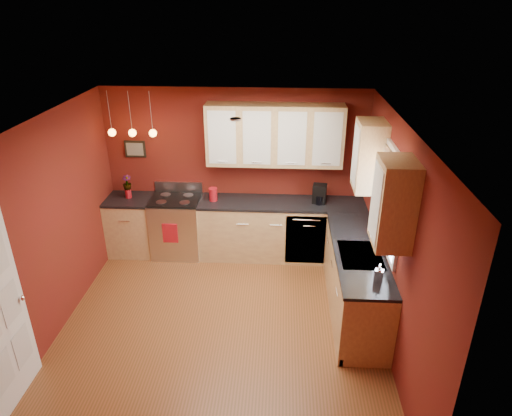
# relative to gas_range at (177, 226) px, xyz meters

# --- Properties ---
(floor) EXTENTS (4.20, 4.20, 0.00)m
(floor) POSITION_rel_gas_range_xyz_m (0.92, -1.80, -0.48)
(floor) COLOR brown
(floor) RESTS_ON ground
(ceiling) EXTENTS (4.00, 4.20, 0.02)m
(ceiling) POSITION_rel_gas_range_xyz_m (0.92, -1.80, 2.12)
(ceiling) COLOR white
(ceiling) RESTS_ON wall_back
(wall_back) EXTENTS (4.00, 0.02, 2.60)m
(wall_back) POSITION_rel_gas_range_xyz_m (0.92, 0.30, 0.82)
(wall_back) COLOR maroon
(wall_back) RESTS_ON floor
(wall_front) EXTENTS (4.00, 0.02, 2.60)m
(wall_front) POSITION_rel_gas_range_xyz_m (0.92, -3.90, 0.82)
(wall_front) COLOR maroon
(wall_front) RESTS_ON floor
(wall_left) EXTENTS (0.02, 4.20, 2.60)m
(wall_left) POSITION_rel_gas_range_xyz_m (-1.08, -1.80, 0.82)
(wall_left) COLOR maroon
(wall_left) RESTS_ON floor
(wall_right) EXTENTS (0.02, 4.20, 2.60)m
(wall_right) POSITION_rel_gas_range_xyz_m (2.92, -1.80, 0.82)
(wall_right) COLOR maroon
(wall_right) RESTS_ON floor
(base_cabinets_back_left) EXTENTS (0.70, 0.60, 0.90)m
(base_cabinets_back_left) POSITION_rel_gas_range_xyz_m (-0.73, -0.00, -0.03)
(base_cabinets_back_left) COLOR tan
(base_cabinets_back_left) RESTS_ON floor
(base_cabinets_back_right) EXTENTS (2.54, 0.60, 0.90)m
(base_cabinets_back_right) POSITION_rel_gas_range_xyz_m (1.65, -0.00, -0.03)
(base_cabinets_back_right) COLOR tan
(base_cabinets_back_right) RESTS_ON floor
(base_cabinets_right) EXTENTS (0.60, 2.10, 0.90)m
(base_cabinets_right) POSITION_rel_gas_range_xyz_m (2.62, -1.35, -0.03)
(base_cabinets_right) COLOR tan
(base_cabinets_right) RESTS_ON floor
(counter_back_left) EXTENTS (0.70, 0.62, 0.04)m
(counter_back_left) POSITION_rel_gas_range_xyz_m (-0.73, -0.00, 0.44)
(counter_back_left) COLOR black
(counter_back_left) RESTS_ON base_cabinets_back_left
(counter_back_right) EXTENTS (2.54, 0.62, 0.04)m
(counter_back_right) POSITION_rel_gas_range_xyz_m (1.65, -0.00, 0.44)
(counter_back_right) COLOR black
(counter_back_right) RESTS_ON base_cabinets_back_right
(counter_right) EXTENTS (0.62, 2.10, 0.04)m
(counter_right) POSITION_rel_gas_range_xyz_m (2.62, -1.35, 0.44)
(counter_right) COLOR black
(counter_right) RESTS_ON base_cabinets_right
(gas_range) EXTENTS (0.76, 0.64, 1.11)m
(gas_range) POSITION_rel_gas_range_xyz_m (0.00, 0.00, 0.00)
(gas_range) COLOR silver
(gas_range) RESTS_ON floor
(dishwasher_front) EXTENTS (0.60, 0.02, 0.80)m
(dishwasher_front) POSITION_rel_gas_range_xyz_m (2.02, -0.29, -0.03)
(dishwasher_front) COLOR silver
(dishwasher_front) RESTS_ON base_cabinets_back_right
(sink) EXTENTS (0.50, 0.70, 0.33)m
(sink) POSITION_rel_gas_range_xyz_m (2.62, -1.50, 0.43)
(sink) COLOR gray
(sink) RESTS_ON counter_right
(window) EXTENTS (0.06, 1.02, 1.22)m
(window) POSITION_rel_gas_range_xyz_m (2.89, -1.50, 1.21)
(window) COLOR white
(window) RESTS_ON wall_right
(upper_cabinets_back) EXTENTS (2.00, 0.35, 0.90)m
(upper_cabinets_back) POSITION_rel_gas_range_xyz_m (1.52, 0.12, 1.47)
(upper_cabinets_back) COLOR tan
(upper_cabinets_back) RESTS_ON wall_back
(upper_cabinets_right) EXTENTS (0.35, 1.95, 0.90)m
(upper_cabinets_right) POSITION_rel_gas_range_xyz_m (2.75, -1.48, 1.47)
(upper_cabinets_right) COLOR tan
(upper_cabinets_right) RESTS_ON wall_right
(wall_picture) EXTENTS (0.32, 0.03, 0.26)m
(wall_picture) POSITION_rel_gas_range_xyz_m (-0.63, 0.28, 1.17)
(wall_picture) COLOR black
(wall_picture) RESTS_ON wall_back
(pendant_lights) EXTENTS (0.71, 0.11, 0.66)m
(pendant_lights) POSITION_rel_gas_range_xyz_m (-0.53, -0.05, 1.53)
(pendant_lights) COLOR gray
(pendant_lights) RESTS_ON ceiling
(red_canister) EXTENTS (0.13, 0.13, 0.20)m
(red_canister) POSITION_rel_gas_range_xyz_m (0.60, -0.01, 0.56)
(red_canister) COLOR #A9121B
(red_canister) RESTS_ON counter_back_right
(red_vase) EXTENTS (0.09, 0.09, 0.15)m
(red_vase) POSITION_rel_gas_range_xyz_m (-0.73, 0.02, 0.53)
(red_vase) COLOR #A9121B
(red_vase) RESTS_ON counter_back_left
(flowers) EXTENTS (0.16, 0.16, 0.24)m
(flowers) POSITION_rel_gas_range_xyz_m (-0.73, 0.02, 0.71)
(flowers) COLOR #A9121B
(flowers) RESTS_ON red_vase
(coffee_maker) EXTENTS (0.23, 0.22, 0.29)m
(coffee_maker) POSITION_rel_gas_range_xyz_m (2.21, 0.00, 0.59)
(coffee_maker) COLOR black
(coffee_maker) RESTS_ON counter_back_right
(soap_pump) EXTENTS (0.12, 0.12, 0.21)m
(soap_pump) POSITION_rel_gas_range_xyz_m (2.73, -2.05, 0.56)
(soap_pump) COLOR white
(soap_pump) RESTS_ON counter_right
(dish_towel) EXTENTS (0.23, 0.02, 0.32)m
(dish_towel) POSITION_rel_gas_range_xyz_m (-0.03, -0.33, 0.04)
(dish_towel) COLOR #A9121B
(dish_towel) RESTS_ON gas_range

